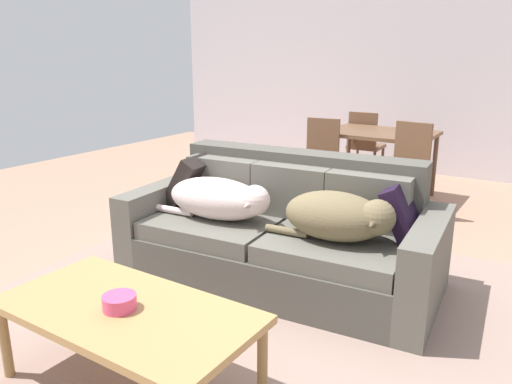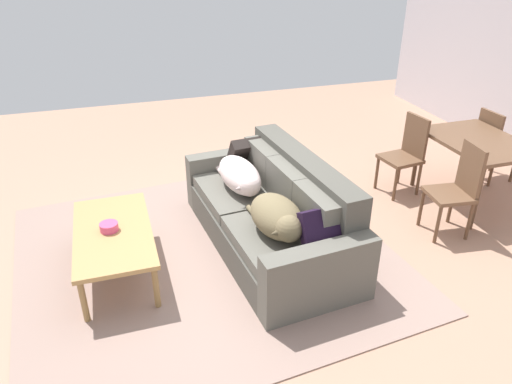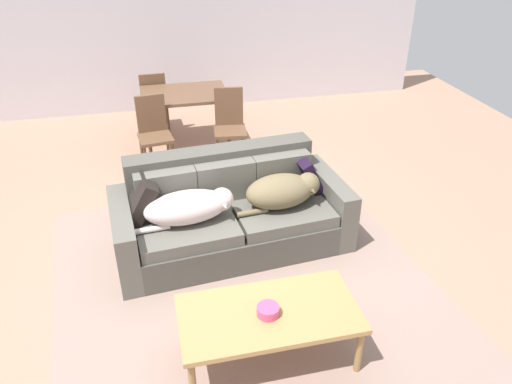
# 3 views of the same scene
# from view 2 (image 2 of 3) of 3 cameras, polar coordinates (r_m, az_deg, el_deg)

# --- Properties ---
(ground_plane) EXTENTS (10.00, 10.00, 0.00)m
(ground_plane) POSITION_cam_2_polar(r_m,az_deg,el_deg) (4.90, 1.42, -5.61)
(ground_plane) COLOR tan
(area_rug) EXTENTS (3.53, 3.67, 0.01)m
(area_rug) POSITION_cam_2_polar(r_m,az_deg,el_deg) (4.69, -5.91, -7.42)
(area_rug) COLOR gray
(area_rug) RESTS_ON ground
(couch) EXTENTS (2.28, 1.18, 0.89)m
(couch) POSITION_cam_2_polar(r_m,az_deg,el_deg) (4.67, 2.15, -2.66)
(couch) COLOR #4D4B44
(couch) RESTS_ON ground
(dog_on_left_cushion) EXTENTS (0.93, 0.41, 0.30)m
(dog_on_left_cushion) POSITION_cam_2_polar(r_m,az_deg,el_deg) (4.81, -1.85, 1.89)
(dog_on_left_cushion) COLOR silver
(dog_on_left_cushion) RESTS_ON couch
(dog_on_right_cushion) EXTENTS (0.82, 0.46, 0.31)m
(dog_on_right_cushion) POSITION_cam_2_polar(r_m,az_deg,el_deg) (4.09, 2.58, -3.04)
(dog_on_right_cushion) COLOR #736345
(dog_on_right_cushion) RESTS_ON couch
(throw_pillow_by_left_arm) EXTENTS (0.36, 0.44, 0.41)m
(throw_pillow_by_left_arm) POSITION_cam_2_polar(r_m,az_deg,el_deg) (5.22, -1.04, 4.48)
(throw_pillow_by_left_arm) COLOR black
(throw_pillow_by_left_arm) RESTS_ON couch
(throw_pillow_by_right_arm) EXTENTS (0.29, 0.39, 0.38)m
(throw_pillow_by_right_arm) POSITION_cam_2_polar(r_m,az_deg,el_deg) (3.93, 7.95, -4.60)
(throw_pillow_by_right_arm) COLOR black
(throw_pillow_by_right_arm) RESTS_ON couch
(coffee_table) EXTENTS (1.27, 0.66, 0.44)m
(coffee_table) POSITION_cam_2_polar(r_m,az_deg,el_deg) (4.42, -16.48, -4.86)
(coffee_table) COLOR tan
(coffee_table) RESTS_ON ground
(bowl_on_coffee_table) EXTENTS (0.16, 0.16, 0.07)m
(bowl_on_coffee_table) POSITION_cam_2_polar(r_m,az_deg,el_deg) (4.39, -16.94, -3.96)
(bowl_on_coffee_table) COLOR #EA4C7F
(bowl_on_coffee_table) RESTS_ON coffee_table
(dining_table) EXTENTS (1.15, 0.86, 0.75)m
(dining_table) POSITION_cam_2_polar(r_m,az_deg,el_deg) (5.84, 24.77, 4.92)
(dining_table) COLOR brown
(dining_table) RESTS_ON ground
(dining_chair_near_left) EXTENTS (0.45, 0.45, 0.92)m
(dining_chair_near_left) POSITION_cam_2_polar(r_m,az_deg,el_deg) (5.87, 17.29, 4.55)
(dining_chair_near_left) COLOR brown
(dining_chair_near_left) RESTS_ON ground
(dining_chair_near_right) EXTENTS (0.45, 0.45, 0.95)m
(dining_chair_near_right) POSITION_cam_2_polar(r_m,az_deg,el_deg) (5.17, 22.66, 0.59)
(dining_chair_near_right) COLOR brown
(dining_chair_near_right) RESTS_ON ground
(dining_chair_far_left) EXTENTS (0.41, 0.41, 0.89)m
(dining_chair_far_left) POSITION_cam_2_polar(r_m,az_deg,el_deg) (6.56, 26.17, 5.31)
(dining_chair_far_left) COLOR brown
(dining_chair_far_left) RESTS_ON ground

